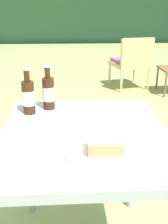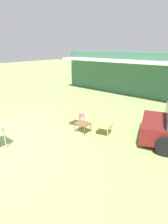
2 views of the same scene
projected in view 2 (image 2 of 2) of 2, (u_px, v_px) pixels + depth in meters
cabin_building at (138, 72)px, 12.48m from camera, size 9.95×4.54×2.74m
wicker_chair_cushioned at (76, 115)px, 7.12m from camera, size 0.63×0.65×0.81m
wicker_chair_plain at (103, 124)px, 6.30m from camera, size 0.64×0.66×0.81m
garden_side_table at (83, 124)px, 6.55m from camera, size 0.51×0.43×0.39m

